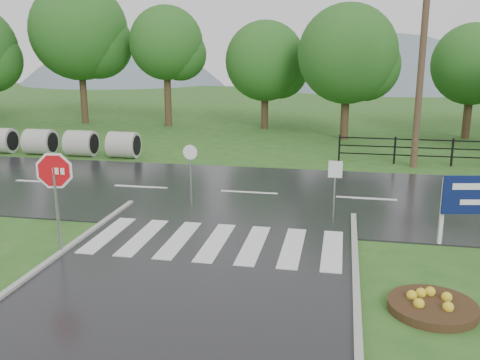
# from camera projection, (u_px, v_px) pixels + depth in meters

# --- Properties ---
(ground) EXTENTS (120.00, 120.00, 0.00)m
(ground) POSITION_uv_depth(u_px,v_px,m) (147.00, 347.00, 9.15)
(ground) COLOR #2B5B1E
(ground) RESTS_ON ground
(main_road) EXTENTS (90.00, 8.00, 0.04)m
(main_road) POSITION_uv_depth(u_px,v_px,m) (249.00, 194.00, 18.67)
(main_road) COLOR black
(main_road) RESTS_ON ground
(crosswalk) EXTENTS (6.50, 2.80, 0.02)m
(crosswalk) POSITION_uv_depth(u_px,v_px,m) (216.00, 242.00, 13.90)
(crosswalk) COLOR silver
(crosswalk) RESTS_ON ground
(fence_west) EXTENTS (9.58, 0.08, 1.20)m
(fence_west) POSITION_uv_depth(u_px,v_px,m) (452.00, 150.00, 22.77)
(fence_west) COLOR black
(fence_west) RESTS_ON ground
(hills) EXTENTS (102.00, 48.00, 48.00)m
(hills) POSITION_uv_depth(u_px,v_px,m) (342.00, 198.00, 74.17)
(hills) COLOR slate
(hills) RESTS_ON ground
(treeline) EXTENTS (83.20, 5.20, 10.00)m
(treeline) POSITION_uv_depth(u_px,v_px,m) (307.00, 133.00, 31.81)
(treeline) COLOR #20581B
(treeline) RESTS_ON ground
(culvert_pipes) EXTENTS (13.90, 1.20, 1.20)m
(culvert_pipes) POSITION_uv_depth(u_px,v_px,m) (0.00, 140.00, 25.70)
(culvert_pipes) COLOR #9E9B93
(culvert_pipes) RESTS_ON ground
(stop_sign) EXTENTS (1.20, 0.24, 2.73)m
(stop_sign) POSITION_uv_depth(u_px,v_px,m) (55.00, 180.00, 12.80)
(stop_sign) COLOR #939399
(stop_sign) RESTS_ON ground
(flower_bed) EXTENTS (1.71, 1.71, 0.34)m
(flower_bed) POSITION_uv_depth(u_px,v_px,m) (433.00, 305.00, 10.37)
(flower_bed) COLOR #332111
(flower_bed) RESTS_ON ground
(reg_sign_small) EXTENTS (0.40, 0.06, 1.81)m
(reg_sign_small) POSITION_uv_depth(u_px,v_px,m) (335.00, 178.00, 15.43)
(reg_sign_small) COLOR #939399
(reg_sign_small) RESTS_ON ground
(reg_sign_round) EXTENTS (0.47, 0.08, 2.02)m
(reg_sign_round) POSITION_uv_depth(u_px,v_px,m) (191.00, 167.00, 16.85)
(reg_sign_round) COLOR #939399
(reg_sign_round) RESTS_ON ground
(utility_pole_east) EXTENTS (1.42, 0.57, 8.29)m
(utility_pole_east) POSITION_uv_depth(u_px,v_px,m) (421.00, 66.00, 21.74)
(utility_pole_east) COLOR #473523
(utility_pole_east) RESTS_ON ground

